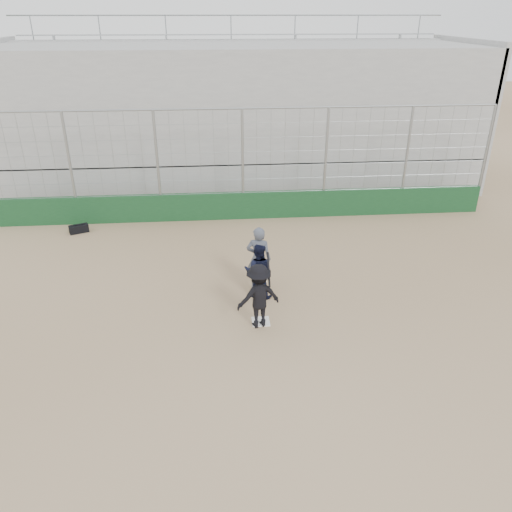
{
  "coord_description": "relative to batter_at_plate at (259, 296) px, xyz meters",
  "views": [
    {
      "loc": [
        -1.0,
        -10.39,
        6.97
      ],
      "look_at": [
        0.0,
        1.4,
        1.15
      ],
      "focal_mm": 35.0,
      "sensor_mm": 36.0,
      "label": 1
    }
  ],
  "objects": [
    {
      "name": "ground",
      "position": [
        0.06,
        0.13,
        -0.83
      ],
      "size": [
        90.0,
        90.0,
        0.0
      ],
      "primitive_type": "plane",
      "color": "#816446",
      "rests_on": "ground"
    },
    {
      "name": "backstop",
      "position": [
        0.06,
        7.13,
        0.13
      ],
      "size": [
        18.1,
        0.25,
        4.04
      ],
      "color": "#123A1C",
      "rests_on": "ground"
    },
    {
      "name": "equipment_bag",
      "position": [
        -5.75,
        6.25,
        -0.69
      ],
      "size": [
        0.7,
        0.5,
        0.31
      ],
      "color": "black",
      "rests_on": "ground"
    },
    {
      "name": "batter_at_plate",
      "position": [
        0.0,
        0.0,
        0.0
      ],
      "size": [
        1.19,
        0.88,
        1.82
      ],
      "color": "black",
      "rests_on": "ground"
    },
    {
      "name": "bleachers",
      "position": [
        0.06,
        12.08,
        2.1
      ],
      "size": [
        20.25,
        6.7,
        6.98
      ],
      "color": "#979797",
      "rests_on": "ground"
    },
    {
      "name": "umpire",
      "position": [
        0.16,
        1.79,
        0.01
      ],
      "size": [
        0.78,
        0.62,
        1.68
      ],
      "primitive_type": "imported",
      "rotation": [
        0.0,
        0.0,
        2.86
      ],
      "color": "#474D5B",
      "rests_on": "ground"
    },
    {
      "name": "home_plate",
      "position": [
        0.06,
        0.13,
        -0.82
      ],
      "size": [
        0.44,
        0.44,
        0.02
      ],
      "primitive_type": "cube",
      "color": "white",
      "rests_on": "ground"
    },
    {
      "name": "catcher_crouched",
      "position": [
        0.11,
        1.35,
        -0.3
      ],
      "size": [
        0.88,
        0.76,
        1.07
      ],
      "color": "black",
      "rests_on": "ground"
    }
  ]
}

